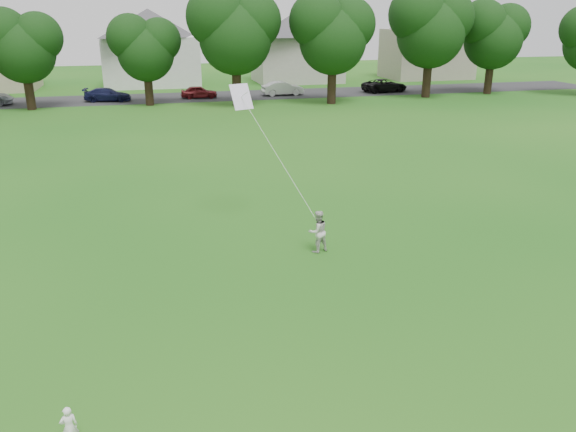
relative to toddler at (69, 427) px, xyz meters
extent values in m
plane|color=#145313|center=(2.65, 2.57, -0.41)|extent=(160.00, 160.00, 0.00)
cube|color=#2D2D30|center=(2.65, 44.57, -0.41)|extent=(90.00, 7.00, 0.01)
imported|color=white|center=(0.00, 0.00, 0.00)|extent=(0.34, 0.26, 0.83)
imported|color=beige|center=(6.75, 7.26, 0.28)|extent=(0.80, 0.69, 1.39)
plane|color=white|center=(4.95, 10.55, 4.15)|extent=(1.00, 0.70, 0.83)
cylinder|color=white|center=(5.85, 8.90, 2.37)|extent=(0.01, 0.01, 5.18)
cylinder|color=black|center=(-7.21, 40.35, 1.10)|extent=(0.70, 0.70, 3.03)
cylinder|color=black|center=(2.06, 40.36, 1.01)|extent=(0.68, 0.68, 2.85)
cylinder|color=black|center=(9.16, 38.30, 1.42)|extent=(0.75, 0.75, 3.67)
cylinder|color=black|center=(17.19, 37.59, 1.34)|extent=(0.74, 0.74, 3.50)
cylinder|color=black|center=(26.90, 39.24, 1.47)|extent=(0.76, 0.76, 3.77)
cylinder|color=black|center=(33.81, 40.02, 1.26)|extent=(0.73, 0.73, 3.34)
imported|color=#121538|center=(-1.48, 43.57, 0.17)|extent=(4.16, 2.10, 1.16)
imported|color=maroon|center=(6.50, 43.57, 0.16)|extent=(3.33, 1.44, 1.12)
imported|color=#AEAEAE|center=(14.33, 43.57, 0.24)|extent=(3.98, 1.57, 1.29)
imported|color=black|center=(24.67, 43.57, 0.22)|extent=(4.72, 2.62, 1.25)
cube|color=white|center=(2.65, 54.57, 2.10)|extent=(9.75, 6.98, 5.03)
pyramid|color=#454247|center=(2.65, 54.57, 7.38)|extent=(14.06, 14.06, 2.77)
cube|color=#B9B3A6|center=(18.65, 54.57, 2.04)|extent=(9.26, 7.12, 4.92)
pyramid|color=#454247|center=(18.65, 54.57, 7.21)|extent=(13.36, 13.36, 2.70)
cube|color=#A29886|center=(34.65, 54.57, 2.38)|extent=(9.53, 6.85, 5.58)
pyramid|color=#454247|center=(34.65, 54.57, 8.24)|extent=(13.75, 13.75, 3.07)
camera|label=1|loc=(1.78, -8.67, 6.80)|focal=35.00mm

